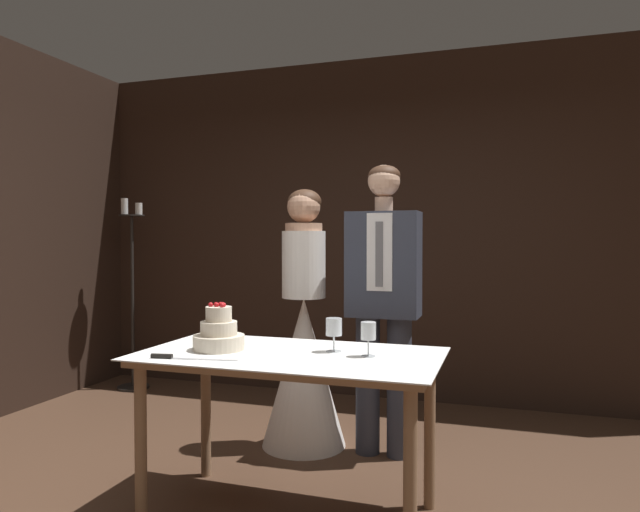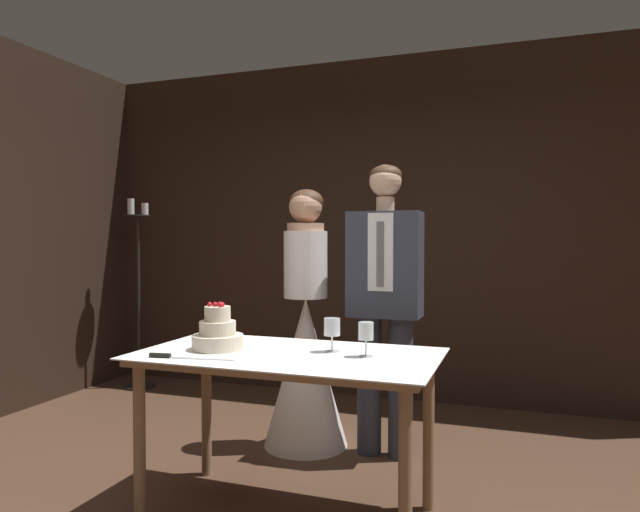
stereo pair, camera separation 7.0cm
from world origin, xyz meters
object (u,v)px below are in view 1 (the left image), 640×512
Objects in this scene: tiered_cake at (219,334)px; groom at (384,294)px; wine_glass_near at (334,328)px; candle_stand at (132,302)px; cake_knife at (177,357)px; bride at (304,351)px; cake_table at (290,373)px; wine_glass_middle at (368,333)px.

groom reaches higher than tiered_cake.
candle_stand reaches higher than wine_glass_near.
cake_knife is at bearing -148.79° from wine_glass_near.
bride is (-0.45, 0.82, -0.29)m from wine_glass_near.
bride is at bearing 105.79° from cake_table.
candle_stand is at bearing 141.02° from cake_table.
cake_table is 1.00m from groom.
tiered_cake is at bearing -123.29° from groom.
cake_table is 0.43m from wine_glass_middle.
tiered_cake is at bearing -174.73° from wine_glass_middle.
wine_glass_near is 2.92m from candle_stand.
cake_knife is at bearing -120.16° from groom.
tiered_cake is at bearing -167.08° from wine_glass_near.
groom reaches higher than wine_glass_near.
wine_glass_near is (0.19, 0.10, 0.21)m from cake_table.
groom is at bearing -19.23° from candle_stand.
candle_stand reaches higher than bride.
tiered_cake is 0.14× the size of groom.
cake_knife is 1.23m from bride.
cake_table is at bearing 4.45° from tiered_cake.
cake_table is 0.96m from bride.
cake_table is at bearing -152.53° from wine_glass_near.
cake_knife is at bearing -147.26° from cake_table.
wine_glass_near is (0.55, 0.13, 0.04)m from tiered_cake.
cake_knife is 0.23× the size of groom.
cake_table is 0.40m from tiered_cake.
wine_glass_middle reaches higher than cake_knife.
candle_stand is (-2.57, 1.74, -0.12)m from wine_glass_middle.
groom is at bearing 97.26° from wine_glass_middle.
tiered_cake is 2.57m from candle_stand.
groom is (0.07, 0.82, 0.09)m from wine_glass_near.
wine_glass_near is 0.10× the size of bride.
cake_table is 0.53m from cake_knife.
candle_stand is at bearing 156.14° from bride.
bride is at bearing 125.68° from wine_glass_middle.
groom is 2.61m from candle_stand.
wine_glass_middle is at bearing -54.32° from bride.
tiered_cake is (-0.36, -0.03, 0.17)m from cake_table.
bride is 2.12m from candle_stand.
cake_table is 8.77× the size of wine_glass_near.
candle_stand is at bearing 120.76° from cake_knife.
cake_table is 2.83m from candle_stand.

